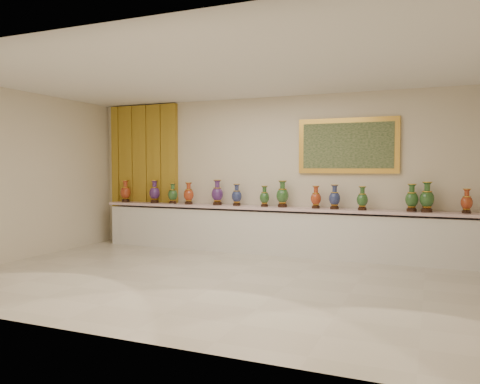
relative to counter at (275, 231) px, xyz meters
The scene contains 18 objects.
ground 2.31m from the counter, 90.00° to the right, with size 8.00×8.00×0.00m, color beige.
room 2.61m from the counter, behind, with size 8.00×8.00×8.00m.
counter is the anchor object (origin of this frame).
vase_0 3.45m from the counter, behind, with size 0.26×0.26×0.47m.
vase_1 2.75m from the counter, behind, with size 0.28×0.28×0.48m.
vase_2 2.29m from the counter, behind, with size 0.23×0.23×0.42m.
vase_3 1.94m from the counter, behind, with size 0.21×0.21×0.44m.
vase_4 1.39m from the counter, behind, with size 0.24×0.24×0.50m.
vase_5 1.02m from the counter, behind, with size 0.23×0.23×0.42m.
vase_6 0.67m from the counter, behind, with size 0.19×0.19×0.40m.
vase_7 0.70m from the counter, ahead, with size 0.26×0.26×0.50m.
vase_8 1.02m from the counter, ahead, with size 0.22×0.22×0.41m.
vase_9 1.31m from the counter, ahead, with size 0.27×0.27×0.44m.
vase_10 1.75m from the counter, ahead, with size 0.26×0.26×0.42m.
vase_11 2.52m from the counter, ahead, with size 0.23×0.23×0.47m.
vase_12 2.76m from the counter, ahead, with size 0.25×0.25×0.51m.
vase_13 3.33m from the counter, ahead, with size 0.20×0.20×0.40m.
label_card 2.21m from the counter, behind, with size 0.10×0.06×0.00m, color white.
Camera 1 is at (2.75, -6.12, 1.64)m, focal length 35.00 mm.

